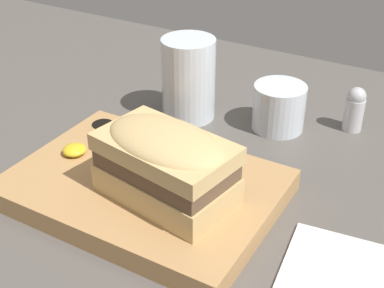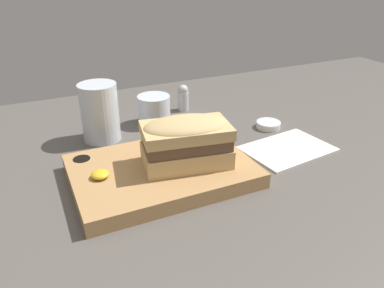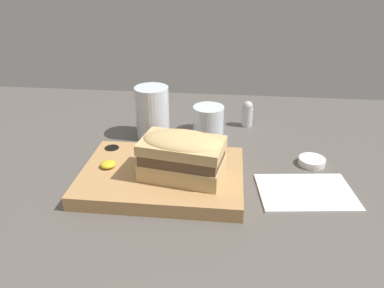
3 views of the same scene
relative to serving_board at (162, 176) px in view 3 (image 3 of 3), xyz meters
The scene contains 9 objects.
dining_table 7.83cm from the serving_board, ahead, with size 193.47×101.48×2.00cm.
serving_board is the anchor object (origin of this frame).
sandwich 7.50cm from the serving_board, 20.55° to the right, with size 16.16×11.14×8.63cm.
mustard_dollop 10.77cm from the serving_board, behind, with size 3.00×3.00×1.20cm.
water_glass 21.57cm from the serving_board, 105.93° to the left, with size 7.95×7.95×12.31cm.
wine_glass 25.05cm from the serving_board, 71.98° to the left, with size 7.58×7.58×6.75cm.
napkin 27.34cm from the serving_board, ahead, with size 18.73×14.12×0.40cm.
salt_shaker 33.45cm from the serving_board, 59.43° to the left, with size 2.76×2.76×6.69cm.
condiment_dish 31.86cm from the serving_board, 18.46° to the left, with size 5.52×5.52×1.47cm.
Camera 3 is at (5.01, -61.98, 41.99)cm, focal length 35.00 mm.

